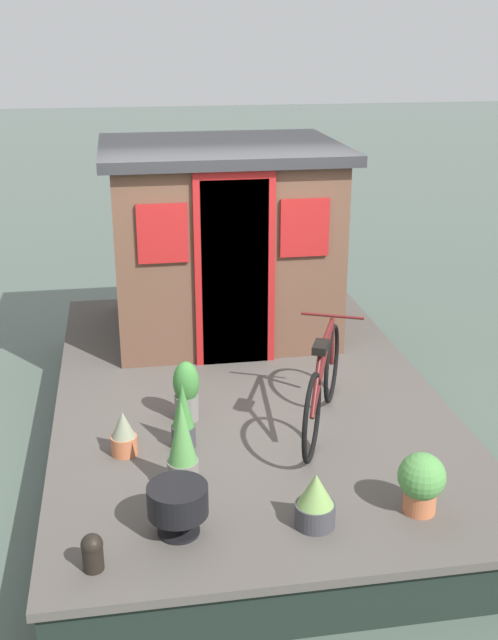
% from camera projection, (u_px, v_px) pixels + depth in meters
% --- Properties ---
extents(ground_plane, '(60.00, 60.00, 0.00)m').
position_uv_depth(ground_plane, '(245.00, 433.00, 6.89)').
color(ground_plane, '#47564C').
extents(houseboat_deck, '(5.09, 3.19, 0.44)m').
position_uv_depth(houseboat_deck, '(245.00, 410.00, 6.81)').
color(houseboat_deck, '#4C4742').
rests_on(houseboat_deck, ground_plane).
extents(houseboat_cabin, '(1.93, 2.29, 1.88)m').
position_uv_depth(houseboat_cabin, '(222.00, 239.00, 7.72)').
color(houseboat_cabin, brown).
rests_on(houseboat_cabin, houseboat_deck).
extents(bicycle, '(1.51, 0.74, 0.79)m').
position_uv_depth(bicycle, '(323.00, 384.00, 5.95)').
color(bicycle, black).
rests_on(bicycle, houseboat_deck).
extents(potted_plant_succulent, '(0.19, 0.19, 0.34)m').
position_uv_depth(potted_plant_succulent, '(124.00, 434.00, 5.64)').
color(potted_plant_succulent, '#B2603D').
rests_on(potted_plant_succulent, houseboat_deck).
extents(potted_plant_geranium, '(0.21, 0.21, 0.49)m').
position_uv_depth(potted_plant_geranium, '(186.00, 391.00, 6.11)').
color(potted_plant_geranium, slate).
rests_on(potted_plant_geranium, houseboat_deck).
extents(potted_plant_rosemary, '(0.18, 0.18, 0.51)m').
position_uv_depth(potted_plant_rosemary, '(183.00, 417.00, 5.71)').
color(potted_plant_rosemary, '#38383D').
rests_on(potted_plant_rosemary, houseboat_deck).
extents(potted_plant_basil, '(0.25, 0.25, 0.36)m').
position_uv_depth(potted_plant_basil, '(315.00, 501.00, 4.82)').
color(potted_plant_basil, '#38383D').
rests_on(potted_plant_basil, houseboat_deck).
extents(potted_plant_ivy, '(0.21, 0.21, 0.65)m').
position_uv_depth(potted_plant_ivy, '(182.00, 447.00, 5.17)').
color(potted_plant_ivy, slate).
rests_on(potted_plant_ivy, houseboat_deck).
extents(potted_plant_mint, '(0.31, 0.31, 0.41)m').
position_uv_depth(potted_plant_mint, '(421.00, 481.00, 4.94)').
color(potted_plant_mint, '#B2603D').
rests_on(potted_plant_mint, houseboat_deck).
extents(charcoal_grill, '(0.37, 0.37, 0.33)m').
position_uv_depth(charcoal_grill, '(178.00, 502.00, 4.73)').
color(charcoal_grill, black).
rests_on(charcoal_grill, houseboat_deck).
extents(mooring_bollard, '(0.13, 0.13, 0.23)m').
position_uv_depth(mooring_bollard, '(92.00, 551.00, 4.44)').
color(mooring_bollard, black).
rests_on(mooring_bollard, houseboat_deck).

